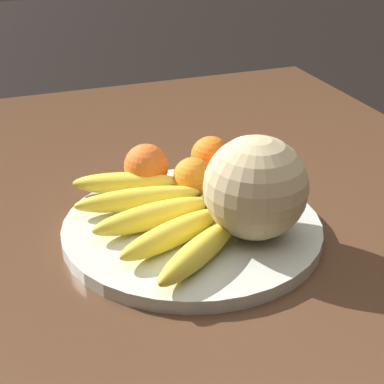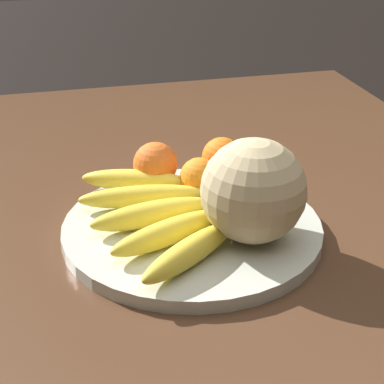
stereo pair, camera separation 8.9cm
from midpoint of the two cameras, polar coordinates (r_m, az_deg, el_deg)
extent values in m
cube|color=#4C301E|center=(0.94, -0.70, -4.78)|extent=(1.44, 1.05, 0.04)
cube|color=#4C301E|center=(1.78, 5.76, -1.92)|extent=(0.07, 0.07, 0.69)
cylinder|color=beige|center=(0.92, -2.78, -3.39)|extent=(0.37, 0.37, 0.02)
torus|color=#1E4C56|center=(0.91, -2.78, -3.20)|extent=(0.37, 0.37, 0.01)
sphere|color=#C6B284|center=(0.85, 2.73, 0.32)|extent=(0.14, 0.14, 0.14)
sphere|color=#473819|center=(0.93, -1.26, -0.92)|extent=(0.03, 0.03, 0.03)
ellipsoid|color=yellow|center=(0.99, -8.30, 0.71)|extent=(0.09, 0.17, 0.03)
ellipsoid|color=yellow|center=(0.94, -7.52, -0.69)|extent=(0.05, 0.19, 0.03)
ellipsoid|color=yellow|center=(0.90, -6.32, -2.20)|extent=(0.06, 0.18, 0.04)
ellipsoid|color=yellow|center=(0.85, -4.67, -3.79)|extent=(0.10, 0.18, 0.04)
ellipsoid|color=yellow|center=(0.81, -2.54, -5.41)|extent=(0.13, 0.16, 0.04)
sphere|color=orange|center=(0.99, 0.85, 1.86)|extent=(0.06, 0.06, 0.06)
sphere|color=orange|center=(1.01, -6.61, 2.25)|extent=(0.07, 0.07, 0.07)
sphere|color=orange|center=(1.04, -0.76, 3.16)|extent=(0.07, 0.07, 0.07)
sphere|color=orange|center=(0.98, -2.75, 1.28)|extent=(0.06, 0.06, 0.06)
cube|color=white|center=(0.95, 0.71, -1.39)|extent=(0.09, 0.08, 0.00)
camera|label=1|loc=(0.04, -92.86, -1.46)|focal=60.00mm
camera|label=2|loc=(0.04, 87.14, 1.46)|focal=60.00mm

